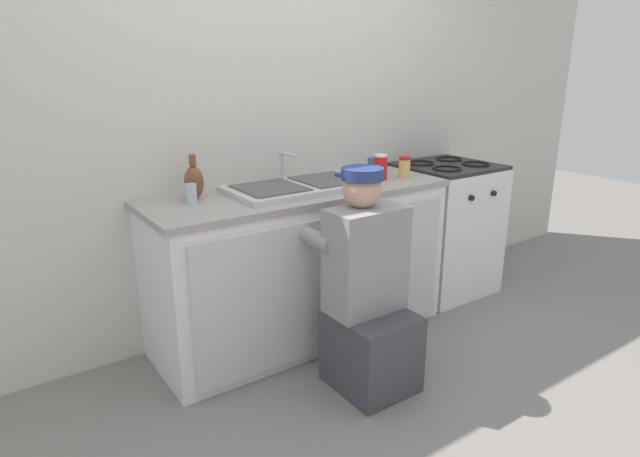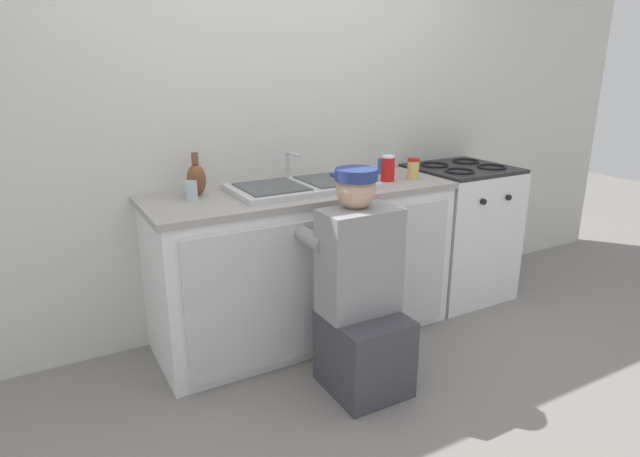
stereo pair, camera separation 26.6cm
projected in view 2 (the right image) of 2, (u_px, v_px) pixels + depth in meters
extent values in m
plane|color=gray|center=(329.00, 354.00, 3.01)|extent=(12.00, 12.00, 0.00)
cube|color=silver|center=(275.00, 119.00, 3.18)|extent=(6.00, 0.10, 2.50)
cube|color=white|center=(303.00, 266.00, 3.13)|extent=(1.72, 0.60, 0.86)
cube|color=silver|center=(259.00, 301.00, 2.68)|extent=(0.76, 0.02, 0.75)
cube|color=silver|center=(392.00, 271.00, 3.07)|extent=(0.76, 0.02, 0.75)
cube|color=#9E9993|center=(303.00, 192.00, 3.00)|extent=(1.76, 0.62, 0.04)
cube|color=silver|center=(303.00, 186.00, 2.99)|extent=(0.80, 0.44, 0.03)
cube|color=#4C4F51|center=(271.00, 187.00, 2.90)|extent=(0.33, 0.35, 0.01)
cube|color=#4C4F51|center=(332.00, 179.00, 3.07)|extent=(0.33, 0.35, 0.01)
cylinder|color=#B7BABF|center=(287.00, 167.00, 3.13)|extent=(0.02, 0.02, 0.18)
cylinder|color=#B7BABF|center=(293.00, 154.00, 3.03)|extent=(0.02, 0.16, 0.02)
cube|color=white|center=(457.00, 233.00, 3.69)|extent=(0.63, 0.60, 0.88)
cube|color=#262628|center=(463.00, 168.00, 3.55)|extent=(0.61, 0.59, 0.02)
torus|color=black|center=(460.00, 171.00, 3.38)|extent=(0.19, 0.19, 0.02)
torus|color=black|center=(492.00, 167.00, 3.51)|extent=(0.19, 0.19, 0.02)
torus|color=black|center=(434.00, 165.00, 3.58)|extent=(0.19, 0.19, 0.02)
torus|color=black|center=(466.00, 161.00, 3.71)|extent=(0.19, 0.19, 0.02)
cylinder|color=black|center=(483.00, 202.00, 3.29)|extent=(0.04, 0.02, 0.04)
cylinder|color=black|center=(509.00, 198.00, 3.39)|extent=(0.04, 0.02, 0.04)
cube|color=#3F3F47|center=(364.00, 352.00, 2.65)|extent=(0.36, 0.40, 0.40)
cube|color=gray|center=(359.00, 261.00, 2.56)|extent=(0.38, 0.22, 0.52)
sphere|color=tan|center=(356.00, 189.00, 2.49)|extent=(0.19, 0.19, 0.19)
cylinder|color=navy|center=(356.00, 174.00, 2.47)|extent=(0.20, 0.20, 0.06)
cube|color=navy|center=(347.00, 175.00, 2.54)|extent=(0.13, 0.09, 0.02)
cylinder|color=gray|center=(308.00, 237.00, 2.62)|extent=(0.08, 0.30, 0.08)
cylinder|color=gray|center=(366.00, 227.00, 2.78)|extent=(0.08, 0.30, 0.08)
cylinder|color=#DBB760|center=(413.00, 170.00, 3.23)|extent=(0.07, 0.07, 0.11)
cylinder|color=#B21E19|center=(414.00, 160.00, 3.21)|extent=(0.07, 0.07, 0.02)
cylinder|color=red|center=(388.00, 169.00, 3.17)|extent=(0.08, 0.08, 0.14)
cylinder|color=white|center=(388.00, 157.00, 3.15)|extent=(0.08, 0.08, 0.01)
cylinder|color=#ADC6CC|center=(192.00, 191.00, 2.73)|extent=(0.06, 0.06, 0.10)
cylinder|color=#335699|center=(384.00, 166.00, 3.40)|extent=(0.08, 0.08, 0.09)
torus|color=#335699|center=(391.00, 164.00, 3.42)|extent=(0.06, 0.01, 0.06)
ellipsoid|color=brown|center=(196.00, 180.00, 2.82)|extent=(0.10, 0.10, 0.17)
cylinder|color=brown|center=(195.00, 158.00, 2.79)|extent=(0.04, 0.04, 0.06)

